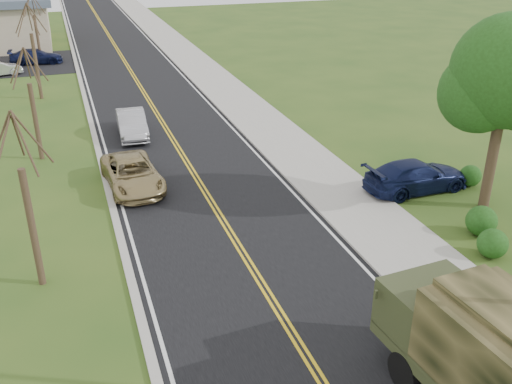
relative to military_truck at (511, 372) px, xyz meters
name	(u,v)px	position (x,y,z in m)	size (l,w,h in m)	color
road	(131,72)	(-3.14, 40.23, -1.98)	(8.00, 120.00, 0.01)	black
curb_right	(181,68)	(1.01, 40.23, -1.92)	(0.30, 120.00, 0.12)	#9E998E
sidewalk_right	(201,66)	(2.76, 40.23, -1.93)	(3.20, 120.00, 0.10)	#9E998E
curb_left	(79,75)	(-7.29, 40.23, -1.93)	(0.30, 120.00, 0.10)	#9E998E
leafy_tree	(507,80)	(7.86, 10.23, 3.51)	(4.83, 4.50, 8.10)	#38281C
bare_tree_a	(30,214)	(-10.15, 10.23, 0.64)	(1.93, 2.26, 6.08)	#38281C
bare_tree_b	(34,113)	(-10.15, 22.23, 0.49)	(1.83, 2.14, 5.73)	#38281C
bare_tree_c	(35,59)	(-10.15, 34.23, 0.79)	(2.04, 2.39, 6.42)	#38281C
bare_tree_d	(37,33)	(-10.15, 46.23, 0.57)	(1.88, 2.20, 5.91)	#38281C
military_truck	(511,372)	(0.00, 0.00, 0.00)	(2.94, 7.11, 3.46)	black
suv_champagne	(132,174)	(-6.14, 17.09, -1.30)	(2.27, 4.93, 1.37)	tan
sedan_silver	(132,124)	(-5.19, 24.27, -1.26)	(1.52, 4.37, 1.44)	#A3A2A7
pickup_navy	(416,176)	(5.96, 12.59, -1.27)	(2.00, 4.91, 1.43)	#10173B
lot_car_navy	(36,56)	(-10.52, 45.95, -1.34)	(1.80, 4.42, 1.28)	#0E1536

